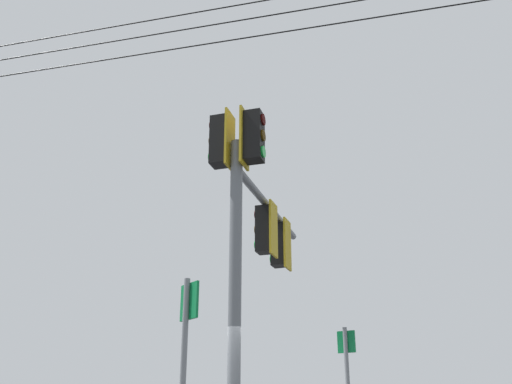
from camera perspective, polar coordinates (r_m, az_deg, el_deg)
signal_mast_assembly at (r=10.05m, az=-0.37°, el=-3.31°), size 0.97×4.23×6.16m
route_sign_secondary at (r=6.66m, az=-7.13°, el=-17.25°), size 0.33×0.22×2.74m
overhead_wire_span at (r=11.61m, az=-9.55°, el=15.15°), size 34.92×3.85×1.59m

